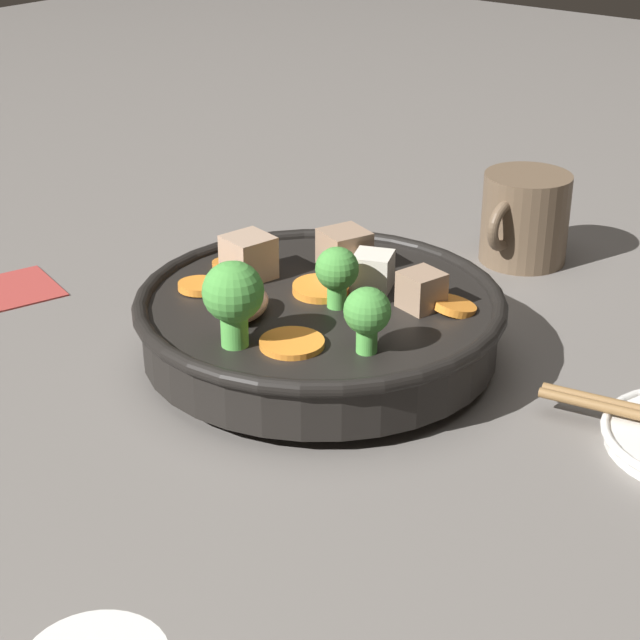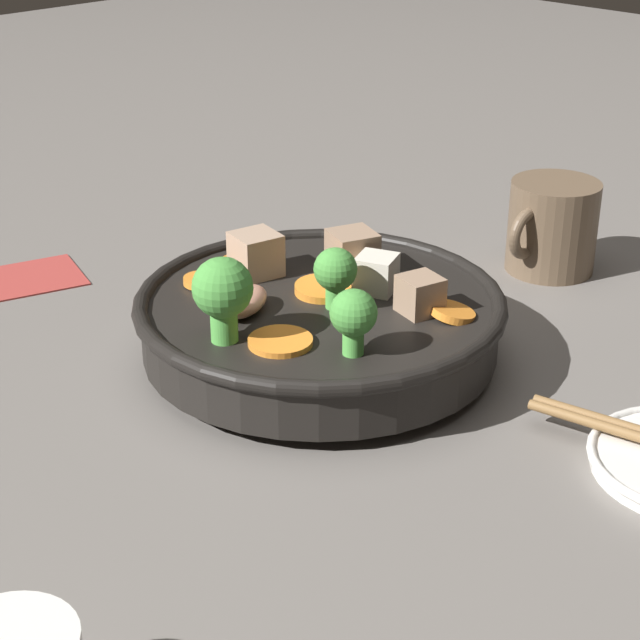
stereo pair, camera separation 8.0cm
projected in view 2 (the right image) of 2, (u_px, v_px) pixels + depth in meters
name	position (u px, v px, depth m)	size (l,w,h in m)	color
ground_plane	(320.00, 360.00, 0.81)	(3.00, 3.00, 0.00)	slate
stirfry_bowl	(319.00, 317.00, 0.80)	(0.28, 0.28, 0.11)	black
dark_mug	(552.00, 227.00, 0.95)	(0.10, 0.08, 0.08)	brown
napkin	(18.00, 279.00, 0.95)	(0.13, 0.11, 0.00)	#A33833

